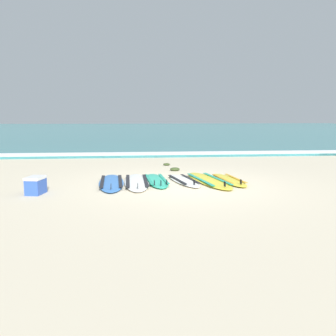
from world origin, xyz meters
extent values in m
plane|color=beige|center=(0.00, 0.00, 0.00)|extent=(80.00, 80.00, 0.00)
cube|color=teal|center=(0.00, 35.81, 0.05)|extent=(80.00, 60.00, 0.10)
cube|color=white|center=(0.00, 6.43, 0.06)|extent=(80.00, 1.25, 0.11)
ellipsoid|color=#3875CC|center=(-1.72, 0.30, 0.04)|extent=(0.72, 2.43, 0.07)
cube|color=black|center=(-1.93, 0.29, 0.08)|extent=(0.17, 1.69, 0.01)
cube|color=black|center=(-1.50, 0.31, 0.08)|extent=(0.17, 1.69, 0.01)
cube|color=black|center=(-1.67, -0.63, 0.12)|extent=(0.02, 0.09, 0.11)
ellipsoid|color=white|center=(-1.10, 0.32, 0.04)|extent=(0.64, 2.44, 0.07)
cube|color=black|center=(-1.32, 0.32, 0.08)|extent=(0.11, 1.70, 0.01)
cube|color=black|center=(-0.88, 0.32, 0.08)|extent=(0.11, 1.70, 0.01)
cube|color=black|center=(-1.08, -0.63, 0.12)|extent=(0.01, 0.09, 0.11)
ellipsoid|color=#2DB793|center=(-0.60, 0.49, 0.04)|extent=(0.66, 2.12, 0.07)
cube|color=teal|center=(-0.79, 0.47, 0.08)|extent=(0.17, 1.47, 0.01)
cube|color=teal|center=(-0.41, 0.50, 0.08)|extent=(0.17, 1.47, 0.01)
cube|color=black|center=(-0.55, -0.33, 0.12)|extent=(0.02, 0.09, 0.11)
cube|color=black|center=(-0.70, -0.28, 0.12)|extent=(0.02, 0.09, 0.11)
cube|color=black|center=(-0.41, -0.26, 0.12)|extent=(0.02, 0.09, 0.11)
ellipsoid|color=white|center=(0.08, 0.42, 0.04)|extent=(0.85, 2.00, 0.07)
cube|color=black|center=(-0.09, 0.38, 0.08)|extent=(0.33, 1.35, 0.01)
cube|color=black|center=(0.26, 0.45, 0.08)|extent=(0.33, 1.35, 0.01)
cube|color=black|center=(0.23, -0.33, 0.12)|extent=(0.03, 0.09, 0.11)
ellipsoid|color=yellow|center=(0.72, 0.37, 0.04)|extent=(1.06, 2.64, 0.07)
cube|color=teal|center=(0.49, 0.33, 0.08)|extent=(0.38, 1.79, 0.01)
cube|color=teal|center=(0.94, 0.41, 0.08)|extent=(0.38, 1.79, 0.01)
cube|color=black|center=(0.88, -0.62, 0.12)|extent=(0.03, 0.09, 0.11)
ellipsoid|color=yellow|center=(1.24, 0.39, 0.04)|extent=(0.70, 2.03, 0.07)
cube|color=gold|center=(1.07, 0.37, 0.08)|extent=(0.21, 1.39, 0.01)
cube|color=gold|center=(1.42, 0.41, 0.08)|extent=(0.21, 1.39, 0.01)
cube|color=black|center=(1.33, -0.38, 0.12)|extent=(0.02, 0.09, 0.11)
cube|color=#2D51B2|center=(-3.25, -0.69, 0.16)|extent=(0.39, 0.49, 0.32)
cube|color=white|center=(-3.25, -0.69, 0.35)|extent=(0.40, 0.51, 0.06)
ellipsoid|color=#384723|center=(0.08, 2.27, 0.05)|extent=(0.30, 0.24, 0.10)
ellipsoid|color=#384723|center=(-0.06, 3.49, 0.04)|extent=(0.23, 0.19, 0.08)
camera|label=1|loc=(-1.18, -8.48, 1.66)|focal=38.59mm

